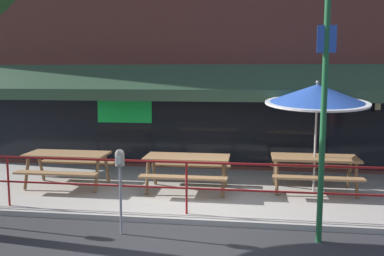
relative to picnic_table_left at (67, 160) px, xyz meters
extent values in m
plane|color=#2D2D30|center=(2.92, -1.77, -0.71)|extent=(120.00, 120.00, 0.00)
cube|color=#ADA89E|center=(2.92, 0.23, -0.66)|extent=(15.00, 4.00, 0.10)
cube|color=brown|center=(2.92, 2.48, 3.50)|extent=(15.00, 0.50, 8.41)
cube|color=black|center=(2.92, 2.22, 0.64)|extent=(12.00, 0.02, 2.30)
cube|color=#19D84C|center=(0.67, 2.20, 0.94)|extent=(1.50, 0.02, 0.70)
cube|color=#335138|center=(2.92, 1.68, 1.79)|extent=(13.80, 0.92, 0.70)
cube|color=#335138|center=(2.92, 1.17, 1.39)|extent=(13.80, 0.08, 0.28)
cube|color=black|center=(7.04, 2.09, 1.32)|extent=(0.04, 0.28, 0.04)
cube|color=black|center=(7.04, 1.95, 1.14)|extent=(0.18, 0.18, 0.28)
cube|color=beige|center=(7.04, 1.95, 1.14)|extent=(0.13, 0.19, 0.20)
cylinder|color=maroon|center=(-0.53, -1.47, -0.13)|extent=(0.04, 0.04, 0.95)
cylinder|color=maroon|center=(2.92, -1.47, -0.13)|extent=(0.04, 0.04, 0.95)
cube|color=maroon|center=(2.92, -1.47, 0.34)|extent=(13.80, 0.04, 0.04)
cube|color=maroon|center=(2.92, -1.47, -0.13)|extent=(13.80, 0.03, 0.03)
cube|color=#997047|center=(0.00, 0.00, 0.13)|extent=(1.80, 0.80, 0.05)
cube|color=#997047|center=(0.00, -0.58, -0.17)|extent=(1.80, 0.26, 0.04)
cube|color=#997047|center=(0.00, 0.58, -0.17)|extent=(1.80, 0.26, 0.04)
cylinder|color=brown|center=(0.80, -0.32, -0.24)|extent=(0.07, 0.30, 0.73)
cylinder|color=brown|center=(0.80, 0.32, -0.24)|extent=(0.07, 0.30, 0.73)
cylinder|color=brown|center=(-0.80, -0.32, -0.24)|extent=(0.07, 0.30, 0.73)
cylinder|color=brown|center=(-0.80, 0.32, -0.24)|extent=(0.07, 0.30, 0.73)
cube|color=#997047|center=(2.70, 0.03, 0.13)|extent=(1.80, 0.80, 0.05)
cube|color=#997047|center=(2.70, -0.55, -0.17)|extent=(1.80, 0.26, 0.04)
cube|color=#997047|center=(2.70, 0.61, -0.17)|extent=(1.80, 0.26, 0.04)
cylinder|color=brown|center=(3.50, -0.29, -0.24)|extent=(0.07, 0.30, 0.73)
cylinder|color=brown|center=(3.50, 0.34, -0.24)|extent=(0.07, 0.30, 0.73)
cylinder|color=brown|center=(1.90, -0.29, -0.24)|extent=(0.07, 0.30, 0.73)
cylinder|color=brown|center=(1.90, 0.34, -0.24)|extent=(0.07, 0.30, 0.73)
cube|color=#997047|center=(5.40, 0.35, 0.13)|extent=(1.80, 0.80, 0.05)
cube|color=#997047|center=(5.40, -0.23, -0.17)|extent=(1.80, 0.26, 0.04)
cube|color=#997047|center=(5.40, 0.93, -0.17)|extent=(1.80, 0.26, 0.04)
cylinder|color=brown|center=(6.20, 0.03, -0.24)|extent=(0.07, 0.30, 0.73)
cylinder|color=brown|center=(6.20, 0.67, -0.24)|extent=(0.07, 0.30, 0.73)
cylinder|color=brown|center=(4.60, 0.03, -0.24)|extent=(0.07, 0.30, 0.73)
cylinder|color=brown|center=(4.60, 0.67, -0.24)|extent=(0.07, 0.30, 0.73)
cylinder|color=#B7B2A8|center=(5.40, 0.36, 0.54)|extent=(0.04, 0.04, 2.30)
cone|color=#2D56B7|center=(5.40, 0.36, 1.49)|extent=(2.10, 2.13, 0.57)
cylinder|color=white|center=(5.40, 0.36, 1.30)|extent=(2.14, 2.14, 0.22)
sphere|color=#B7B2A8|center=(5.40, 0.36, 1.73)|extent=(0.07, 0.07, 0.07)
cylinder|color=gray|center=(1.96, -2.34, -0.13)|extent=(0.04, 0.04, 1.15)
cylinder|color=gray|center=(1.96, -2.34, 0.54)|extent=(0.15, 0.15, 0.20)
sphere|color=gray|center=(1.96, -2.34, 0.64)|extent=(0.14, 0.14, 0.14)
cube|color=silver|center=(1.96, -2.42, 0.55)|extent=(0.08, 0.01, 0.13)
cylinder|color=#1E6033|center=(5.13, -2.22, 1.47)|extent=(0.09, 0.09, 4.35)
cube|color=blue|center=(5.13, -2.24, 2.43)|extent=(0.28, 0.02, 0.40)
camera|label=1|loc=(4.06, -8.86, 1.94)|focal=40.00mm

